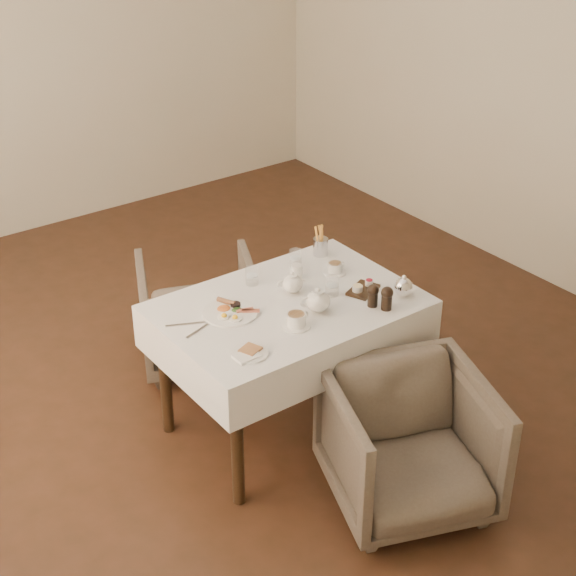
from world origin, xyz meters
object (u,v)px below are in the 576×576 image
(table, at_px, (288,323))
(armchair_near, at_px, (409,444))
(breakfast_plate, at_px, (230,312))
(teapot_centre, at_px, (292,282))
(armchair_far, at_px, (198,312))

(table, bearing_deg, armchair_near, -81.82)
(table, xyz_separation_m, armchair_near, (0.11, -0.80, -0.31))
(armchair_near, distance_m, breakfast_plate, 1.06)
(table, xyz_separation_m, breakfast_plate, (-0.28, 0.09, 0.13))
(breakfast_plate, height_order, teapot_centre, teapot_centre)
(table, xyz_separation_m, armchair_far, (-0.04, 0.84, -0.33))
(table, relative_size, teapot_centre, 8.74)
(table, height_order, armchair_far, table)
(table, distance_m, armchair_near, 0.86)
(breakfast_plate, bearing_deg, armchair_near, -66.15)
(armchair_near, height_order, teapot_centre, teapot_centre)
(armchair_far, distance_m, breakfast_plate, 0.91)
(armchair_near, relative_size, teapot_centre, 5.00)
(table, distance_m, teapot_centre, 0.21)
(armchair_near, xyz_separation_m, breakfast_plate, (-0.40, 0.89, 0.43))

